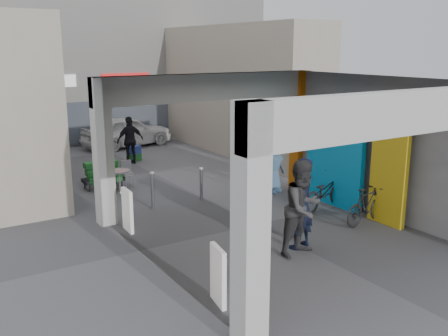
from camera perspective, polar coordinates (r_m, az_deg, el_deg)
ground at (r=12.10m, az=3.65°, el=-6.47°), size 90.00×90.00×0.00m
arcade_canopy at (r=11.21m, az=8.53°, el=3.97°), size 6.40×6.45×6.40m
far_building at (r=24.13m, az=-16.51°, el=12.71°), size 18.00×4.08×8.00m
plaza_bldg_right at (r=20.16m, az=1.67°, el=8.93°), size 2.00×9.00×5.00m
bollard_left at (r=13.21m, az=-8.17°, el=-2.60°), size 0.09×0.09×0.98m
bollard_center at (r=13.90m, az=-2.61°, el=-1.84°), size 0.09×0.09×0.90m
bollard_right at (r=14.52m, az=3.24°, el=-1.03°), size 0.09×0.09×0.97m
advert_board_near at (r=8.39m, az=-0.65°, el=-12.16°), size 0.18×0.56×1.00m
advert_board_far at (r=11.74m, az=-10.95°, el=-4.73°), size 0.12×0.55×1.00m
cafe_set at (r=15.15m, az=-12.53°, el=-1.51°), size 1.31×1.06×0.79m
produce_stand at (r=15.56m, az=-13.66°, el=-1.06°), size 1.19×0.65×0.78m
crate_stack at (r=19.02m, az=-10.25°, el=1.66°), size 0.53×0.46×0.56m
border_collie at (r=11.70m, az=4.51°, el=-5.89°), size 0.23×0.46×0.63m
man_with_dog at (r=10.56m, az=8.74°, el=-4.03°), size 0.79×0.59×1.95m
man_back_turned at (r=10.26m, az=9.00°, el=-4.53°), size 1.06×0.89×1.97m
man_elderly at (r=14.60m, az=5.68°, el=0.32°), size 0.92×0.76×1.62m
man_crates at (r=18.42m, az=-10.67°, el=3.13°), size 1.04×0.49×1.74m
bicycle_front at (r=13.37m, az=11.41°, el=-2.67°), size 1.86×1.03×0.93m
bicycle_rear at (r=12.49m, az=15.99°, el=-4.13°), size 1.57×0.63×0.92m
white_van at (r=21.77m, az=-11.04°, el=4.15°), size 4.06×2.15×1.32m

